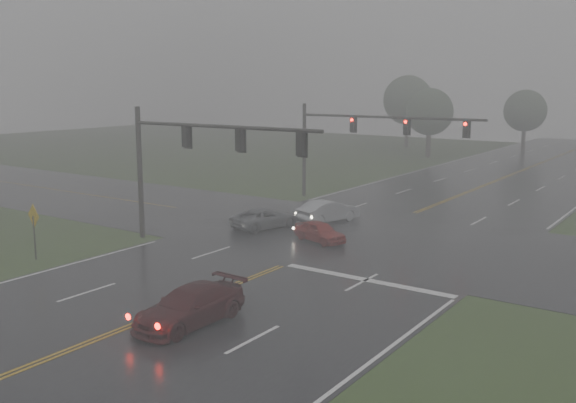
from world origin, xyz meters
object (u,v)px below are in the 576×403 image
Objects in this scene: sedan_silver at (328,222)px; signal_gantry_far at (356,133)px; sedan_maroon at (190,324)px; sedan_red at (320,242)px; signal_gantry_near at (187,151)px; car_grey at (265,228)px.

sedan_silver is 9.30m from signal_gantry_far.
sedan_maroon is 1.39× the size of sedan_red.
signal_gantry_far is (0.83, 17.15, -0.09)m from signal_gantry_near.
sedan_silver reaches higher than car_grey.
sedan_maroon is 0.38× the size of signal_gantry_near.
sedan_maroon is 1.08× the size of car_grey.
car_grey is (-4.65, 1.07, 0.00)m from sedan_red.
sedan_silver is 0.30× the size of signal_gantry_far.
sedan_maroon is at bearing 131.95° from car_grey.
signal_gantry_near reaches higher than sedan_maroon.
signal_gantry_far is at bearing 87.23° from signal_gantry_near.
sedan_maroon is 16.34m from car_grey.
sedan_silver reaches higher than sedan_red.
car_grey is at bearing 75.65° from sedan_silver.
signal_gantry_far is (-4.52, 12.22, 5.19)m from sedan_red.
signal_gantry_near is (-5.35, -4.93, 5.28)m from sedan_red.
signal_gantry_near reaches higher than car_grey.
sedan_red is 0.77× the size of car_grey.
sedan_red is 0.79× the size of sedan_silver.
car_grey reaches higher than sedan_red.
signal_gantry_far is (-7.28, 25.72, 5.19)m from sedan_maroon.
car_grey is at bearing 118.60° from sedan_maroon.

